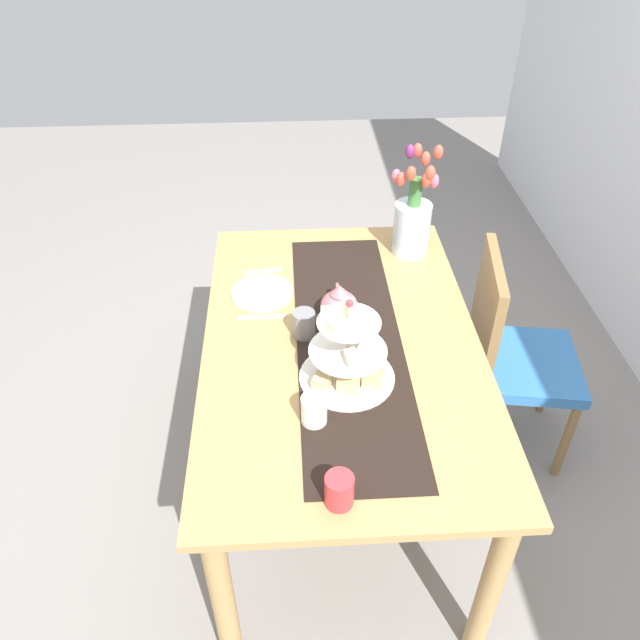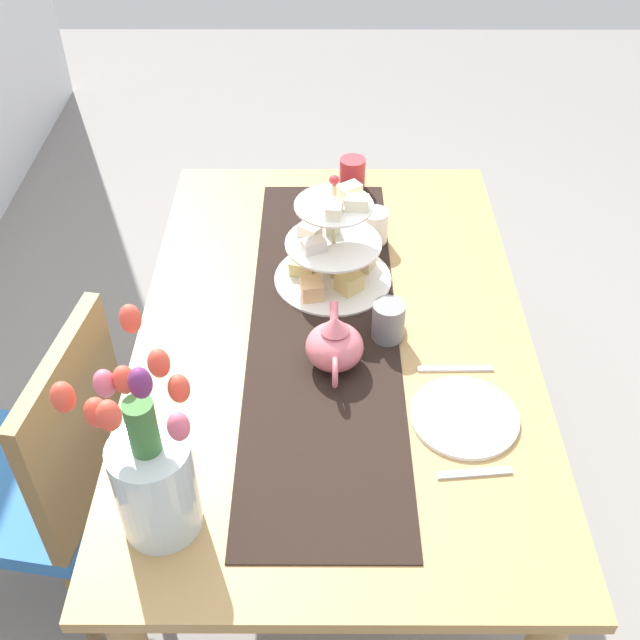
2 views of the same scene
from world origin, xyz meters
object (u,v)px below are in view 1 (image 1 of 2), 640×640
Objects in this scene: chair_left at (509,350)px; mug_white_text at (314,410)px; knife_left at (262,317)px; tulip_vase at (413,219)px; mug_orange at (339,490)px; mug_grey at (304,324)px; dinner_plate_left at (262,292)px; teapot at (339,304)px; fork_left at (263,271)px; tiered_cake_stand at (348,358)px; dining_table at (341,366)px.

mug_white_text is (0.58, -0.80, 0.32)m from chair_left.
tulip_vase is at bearing 124.02° from knife_left.
knife_left is 1.79× the size of mug_orange.
mug_grey is 1.00× the size of mug_white_text.
teapot is at bearing 59.40° from dinner_plate_left.
tulip_vase is 0.62m from fork_left.
mug_grey reaches higher than mug_orange.
tiered_cake_stand is at bearing -59.67° from chair_left.
mug_white_text is (0.48, -0.11, -0.01)m from teapot.
knife_left is (-0.02, -0.27, -0.06)m from teapot.
tiered_cake_stand is 0.79m from tulip_vase.
dining_table is 0.68m from tulip_vase.
tiered_cake_stand is at bearing -23.80° from tulip_vase.
fork_left is (-0.14, 0.00, -0.00)m from dinner_plate_left.
mug_white_text is (0.36, -0.11, 0.16)m from dining_table.
tulip_vase is (-0.73, 0.32, 0.06)m from tiered_cake_stand.
teapot is at bearing 180.00° from dining_table.
dining_table is at bearing 162.56° from mug_white_text.
mug_white_text is at bearing -17.44° from dining_table.
dining_table is at bearing -30.72° from tulip_vase.
fork_left is at bearing -168.87° from mug_orange.
dining_table is at bearing -179.36° from tiered_cake_stand.
mug_white_text reaches higher than fork_left.
tiered_cake_stand reaches higher than fork_left.
mug_grey is (0.25, 0.15, 0.05)m from dinner_plate_left.
mug_orange is (0.67, 0.06, -0.00)m from mug_grey.
knife_left is (0.08, -0.96, 0.28)m from chair_left.
dining_table is 0.21m from mug_grey.
dining_table is 0.41m from mug_white_text.
teapot reaches higher than chair_left.
chair_left is 9.58× the size of mug_white_text.
fork_left is at bearing -79.44° from tulip_vase.
dinner_plate_left is 2.42× the size of mug_white_text.
chair_left is at bearing 49.16° from tulip_vase.
knife_left is at bearing 0.00° from fork_left.
mug_grey is at bearing 53.76° from knife_left.
dining_table is 0.41m from dinner_plate_left.
teapot reaches higher than knife_left.
mug_white_text is at bearing 11.49° from fork_left.
fork_left is at bearing -159.78° from mug_grey.
chair_left is at bearing 102.87° from mug_grey.
mug_grey is at bearing -174.59° from mug_orange.
fork_left is (-0.21, -0.96, 0.28)m from chair_left.
mug_orange is (0.92, 0.21, 0.04)m from dinner_plate_left.
knife_left is at bearing -162.16° from mug_white_text.
dining_table is at bearing 74.95° from mug_grey.
knife_left is at bearing -55.98° from tulip_vase.
mug_orange is (0.45, -0.06, -0.04)m from tiered_cake_stand.
mug_white_text is 1.00× the size of mug_orange.
chair_left is 3.96× the size of dinner_plate_left.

